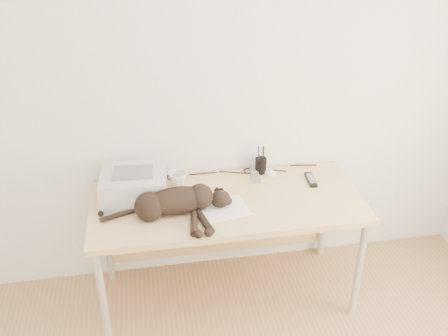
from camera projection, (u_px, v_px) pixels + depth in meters
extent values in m
plane|color=white|center=(216.00, 89.00, 2.98)|extent=(3.50, 0.00, 3.50)
cube|color=#DFB882|center=(227.00, 203.00, 2.95)|extent=(1.60, 0.70, 0.04)
cylinder|color=silver|center=(103.00, 301.00, 2.76)|extent=(0.04, 0.04, 0.70)
cylinder|color=silver|center=(359.00, 270.00, 2.98)|extent=(0.04, 0.04, 0.70)
cylinder|color=silver|center=(106.00, 236.00, 3.27)|extent=(0.04, 0.04, 0.70)
cylinder|color=silver|center=(324.00, 214.00, 3.50)|extent=(0.04, 0.04, 0.70)
cube|color=#DFB882|center=(218.00, 216.00, 3.39)|extent=(1.48, 0.02, 0.60)
cube|color=silver|center=(134.00, 186.00, 2.92)|extent=(0.40, 0.34, 0.17)
cube|color=black|center=(134.00, 184.00, 2.91)|extent=(0.32, 0.04, 0.10)
cube|color=slate|center=(133.00, 172.00, 2.87)|extent=(0.24, 0.17, 0.01)
cube|color=white|center=(221.00, 210.00, 2.85)|extent=(0.34, 0.26, 0.00)
cube|color=white|center=(216.00, 208.00, 2.86)|extent=(0.31, 0.22, 0.00)
ellipsoid|color=black|center=(177.00, 201.00, 2.79)|extent=(0.39, 0.19, 0.16)
sphere|color=black|center=(149.00, 207.00, 2.74)|extent=(0.17, 0.17, 0.17)
ellipsoid|color=black|center=(220.00, 199.00, 2.84)|extent=(0.12, 0.11, 0.10)
cone|color=black|center=(217.00, 189.00, 2.86)|extent=(0.04, 0.06, 0.05)
cone|color=black|center=(222.00, 190.00, 2.87)|extent=(0.04, 0.06, 0.05)
cylinder|color=black|center=(194.00, 222.00, 2.71)|extent=(0.06, 0.22, 0.04)
cylinder|color=black|center=(204.00, 221.00, 2.72)|extent=(0.06, 0.22, 0.04)
cylinder|color=black|center=(121.00, 214.00, 2.79)|extent=(0.25, 0.05, 0.03)
imported|color=silver|center=(178.00, 180.00, 3.04)|extent=(0.15, 0.15, 0.10)
cylinder|color=black|center=(261.00, 165.00, 3.21)|extent=(0.07, 0.07, 0.10)
cylinder|color=#990C0C|center=(260.00, 156.00, 3.17)|extent=(0.01, 0.01, 0.14)
cylinder|color=navy|center=(263.00, 155.00, 3.18)|extent=(0.01, 0.01, 0.14)
cylinder|color=black|center=(262.00, 157.00, 3.16)|extent=(0.01, 0.01, 0.14)
cube|color=slate|center=(255.00, 174.00, 3.18)|extent=(0.07, 0.19, 0.02)
cube|color=black|center=(311.00, 180.00, 3.13)|extent=(0.06, 0.17, 0.02)
ellipsoid|color=white|center=(269.00, 170.00, 3.21)|extent=(0.10, 0.13, 0.04)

